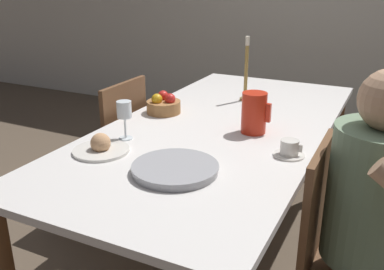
{
  "coord_description": "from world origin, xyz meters",
  "views": [
    {
      "loc": [
        0.73,
        -1.8,
        1.42
      ],
      "look_at": [
        0.0,
        -0.31,
        0.8
      ],
      "focal_mm": 40.0,
      "sensor_mm": 36.0,
      "label": 1
    }
  ],
  "objects_px": {
    "teacup_near_person": "(289,149)",
    "chair_person_side": "(346,263)",
    "red_pitcher": "(254,113)",
    "serving_tray": "(175,169)",
    "person_seated": "(383,217)",
    "wine_glass_water": "(124,111)",
    "candlestick_tall": "(246,76)",
    "fruit_bowl": "(164,105)",
    "bread_plate": "(101,147)",
    "chair_opposite": "(109,153)"
  },
  "relations": [
    {
      "from": "chair_person_side",
      "to": "candlestick_tall",
      "type": "height_order",
      "value": "candlestick_tall"
    },
    {
      "from": "candlestick_tall",
      "to": "serving_tray",
      "type": "bearing_deg",
      "value": -84.65
    },
    {
      "from": "fruit_bowl",
      "to": "wine_glass_water",
      "type": "bearing_deg",
      "value": -84.69
    },
    {
      "from": "wine_glass_water",
      "to": "teacup_near_person",
      "type": "height_order",
      "value": "wine_glass_water"
    },
    {
      "from": "person_seated",
      "to": "candlestick_tall",
      "type": "height_order",
      "value": "person_seated"
    },
    {
      "from": "person_seated",
      "to": "wine_glass_water",
      "type": "bearing_deg",
      "value": -95.43
    },
    {
      "from": "chair_opposite",
      "to": "serving_tray",
      "type": "xyz_separation_m",
      "value": [
        0.73,
        -0.55,
        0.29
      ]
    },
    {
      "from": "person_seated",
      "to": "red_pitcher",
      "type": "relative_size",
      "value": 6.25
    },
    {
      "from": "chair_person_side",
      "to": "fruit_bowl",
      "type": "relative_size",
      "value": 5.09
    },
    {
      "from": "serving_tray",
      "to": "candlestick_tall",
      "type": "bearing_deg",
      "value": 95.35
    },
    {
      "from": "bread_plate",
      "to": "candlestick_tall",
      "type": "xyz_separation_m",
      "value": [
        0.27,
        0.98,
        0.12
      ]
    },
    {
      "from": "bread_plate",
      "to": "serving_tray",
      "type": "bearing_deg",
      "value": -5.9
    },
    {
      "from": "serving_tray",
      "to": "bread_plate",
      "type": "xyz_separation_m",
      "value": [
        -0.36,
        0.04,
        0.01
      ]
    },
    {
      "from": "fruit_bowl",
      "to": "chair_opposite",
      "type": "bearing_deg",
      "value": -171.35
    },
    {
      "from": "red_pitcher",
      "to": "teacup_near_person",
      "type": "relative_size",
      "value": 1.51
    },
    {
      "from": "red_pitcher",
      "to": "chair_person_side",
      "type": "bearing_deg",
      "value": -39.97
    },
    {
      "from": "chair_person_side",
      "to": "candlestick_tall",
      "type": "xyz_separation_m",
      "value": [
        -0.71,
        0.9,
        0.41
      ]
    },
    {
      "from": "serving_tray",
      "to": "bread_plate",
      "type": "bearing_deg",
      "value": 174.1
    },
    {
      "from": "person_seated",
      "to": "teacup_near_person",
      "type": "height_order",
      "value": "person_seated"
    },
    {
      "from": "chair_person_side",
      "to": "fruit_bowl",
      "type": "height_order",
      "value": "chair_person_side"
    },
    {
      "from": "teacup_near_person",
      "to": "chair_person_side",
      "type": "bearing_deg",
      "value": -38.15
    },
    {
      "from": "serving_tray",
      "to": "candlestick_tall",
      "type": "relative_size",
      "value": 0.88
    },
    {
      "from": "red_pitcher",
      "to": "bread_plate",
      "type": "distance_m",
      "value": 0.69
    },
    {
      "from": "chair_person_side",
      "to": "bread_plate",
      "type": "relative_size",
      "value": 3.9
    },
    {
      "from": "teacup_near_person",
      "to": "bread_plate",
      "type": "xyz_separation_m",
      "value": [
        -0.7,
        -0.3,
        -0.01
      ]
    },
    {
      "from": "wine_glass_water",
      "to": "teacup_near_person",
      "type": "relative_size",
      "value": 1.37
    },
    {
      "from": "red_pitcher",
      "to": "serving_tray",
      "type": "height_order",
      "value": "red_pitcher"
    },
    {
      "from": "person_seated",
      "to": "serving_tray",
      "type": "bearing_deg",
      "value": -81.55
    },
    {
      "from": "red_pitcher",
      "to": "fruit_bowl",
      "type": "bearing_deg",
      "value": 171.62
    },
    {
      "from": "chair_person_side",
      "to": "serving_tray",
      "type": "distance_m",
      "value": 0.69
    },
    {
      "from": "person_seated",
      "to": "teacup_near_person",
      "type": "relative_size",
      "value": 9.43
    },
    {
      "from": "chair_person_side",
      "to": "teacup_near_person",
      "type": "bearing_deg",
      "value": -128.15
    },
    {
      "from": "chair_opposite",
      "to": "wine_glass_water",
      "type": "relative_size",
      "value": 5.25
    },
    {
      "from": "serving_tray",
      "to": "chair_person_side",
      "type": "bearing_deg",
      "value": 10.52
    },
    {
      "from": "wine_glass_water",
      "to": "serving_tray",
      "type": "bearing_deg",
      "value": -29.81
    },
    {
      "from": "chair_opposite",
      "to": "bread_plate",
      "type": "bearing_deg",
      "value": -144.64
    },
    {
      "from": "serving_tray",
      "to": "fruit_bowl",
      "type": "xyz_separation_m",
      "value": [
        -0.39,
        0.6,
        0.03
      ]
    },
    {
      "from": "fruit_bowl",
      "to": "candlestick_tall",
      "type": "height_order",
      "value": "candlestick_tall"
    },
    {
      "from": "fruit_bowl",
      "to": "candlestick_tall",
      "type": "relative_size",
      "value": 0.49
    },
    {
      "from": "chair_opposite",
      "to": "candlestick_tall",
      "type": "distance_m",
      "value": 0.89
    },
    {
      "from": "person_seated",
      "to": "red_pitcher",
      "type": "xyz_separation_m",
      "value": [
        -0.58,
        0.42,
        0.15
      ]
    },
    {
      "from": "wine_glass_water",
      "to": "serving_tray",
      "type": "distance_m",
      "value": 0.43
    },
    {
      "from": "serving_tray",
      "to": "teacup_near_person",
      "type": "bearing_deg",
      "value": 45.06
    },
    {
      "from": "red_pitcher",
      "to": "candlestick_tall",
      "type": "relative_size",
      "value": 0.52
    },
    {
      "from": "chair_opposite",
      "to": "fruit_bowl",
      "type": "xyz_separation_m",
      "value": [
        0.33,
        0.05,
        0.31
      ]
    },
    {
      "from": "teacup_near_person",
      "to": "candlestick_tall",
      "type": "height_order",
      "value": "candlestick_tall"
    },
    {
      "from": "chair_person_side",
      "to": "teacup_near_person",
      "type": "distance_m",
      "value": 0.47
    },
    {
      "from": "red_pitcher",
      "to": "teacup_near_person",
      "type": "bearing_deg",
      "value": -42.2
    },
    {
      "from": "person_seated",
      "to": "wine_glass_water",
      "type": "distance_m",
      "value": 1.08
    },
    {
      "from": "teacup_near_person",
      "to": "chair_opposite",
      "type": "bearing_deg",
      "value": 168.3
    }
  ]
}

